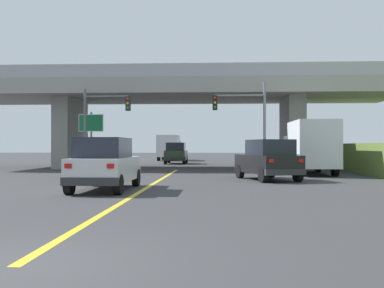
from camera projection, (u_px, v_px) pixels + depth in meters
ground at (180, 168)px, 35.99m from camera, size 160.00×160.00×0.00m
overpass_bridge at (180, 99)px, 36.01m from camera, size 32.76×8.86×7.33m
lane_divider_stripe at (150, 186)px, 19.80m from camera, size 0.20×26.53×0.01m
suv_lead at (105, 164)px, 17.95m from camera, size 1.99×4.74×2.02m
suv_crossing at (268, 160)px, 23.27m from camera, size 3.17×4.67×2.02m
box_truck at (310, 147)px, 28.12m from camera, size 2.33×6.53×3.17m
sedan_oncoming at (176, 153)px, 44.71m from camera, size 1.99×4.38×2.02m
traffic_signal_nearside at (247, 116)px, 30.62m from camera, size 3.49×0.36×5.91m
traffic_signal_farside at (100, 118)px, 31.12m from camera, size 3.17×0.36×5.51m
highway_sign at (91, 127)px, 32.82m from camera, size 1.76×0.17×4.09m
semi_truck_distant at (169, 147)px, 55.12m from camera, size 2.33×6.57×2.94m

